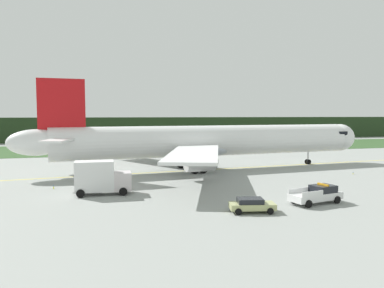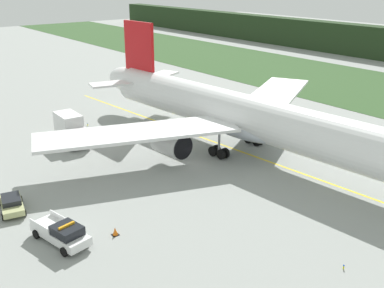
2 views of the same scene
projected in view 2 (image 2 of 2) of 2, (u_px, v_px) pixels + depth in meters
name	position (u px, v px, depth m)	size (l,w,h in m)	color
ground	(188.00, 165.00, 51.28)	(320.00, 320.00, 0.00)	gray
taxiway_centerline_main	(259.00, 158.00, 53.13)	(79.55, 0.30, 0.01)	yellow
airliner	(255.00, 119.00, 52.14)	(58.96, 46.12, 13.97)	white
ops_pickup_truck	(62.00, 233.00, 36.10)	(5.96, 3.20, 1.94)	silver
catering_truck	(71.00, 129.00, 57.03)	(6.20, 2.84, 3.95)	silver
staff_car	(12.00, 204.00, 41.11)	(4.41, 2.71, 1.30)	tan
apron_cone	(115.00, 231.00, 37.35)	(0.56, 0.56, 0.70)	black
taxiway_edge_light_east	(344.00, 267.00, 33.07)	(0.12, 0.12, 0.37)	yellow
taxiway_edge_light_west	(88.00, 124.00, 64.32)	(0.12, 0.12, 0.42)	yellow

